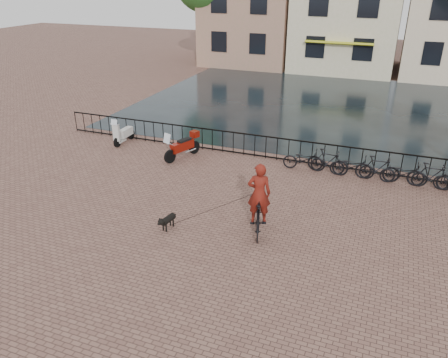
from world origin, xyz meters
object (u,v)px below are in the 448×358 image
(dog, at_px, (168,221))
(scooter, at_px, (123,129))
(motorcycle, at_px, (182,143))
(cyclist, at_px, (259,203))

(dog, distance_m, scooter, 8.26)
(dog, bearing_deg, scooter, 143.02)
(dog, relative_size, motorcycle, 0.42)
(cyclist, bearing_deg, scooter, -48.46)
(cyclist, distance_m, scooter, 9.78)
(motorcycle, relative_size, scooter, 1.31)
(motorcycle, distance_m, scooter, 3.47)
(cyclist, height_order, dog, cyclist)
(cyclist, height_order, scooter, cyclist)
(motorcycle, height_order, scooter, scooter)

